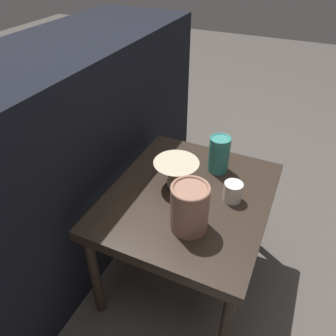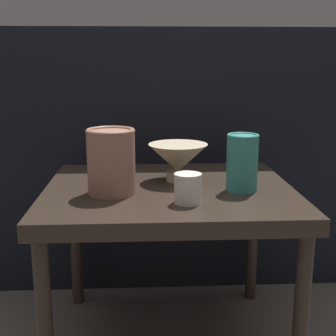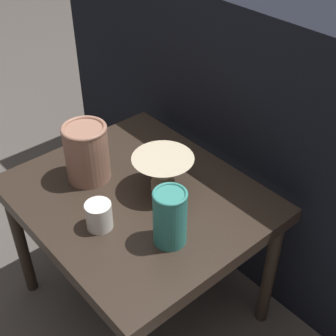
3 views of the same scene
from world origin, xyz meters
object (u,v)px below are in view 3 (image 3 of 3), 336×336
at_px(bowl, 163,171).
at_px(vase_textured_left, 87,152).
at_px(cup, 99,216).
at_px(vase_colorful_right, 170,217).

height_order(bowl, vase_textured_left, vase_textured_left).
bearing_deg(cup, bowl, 92.15).
xyz_separation_m(vase_colorful_right, cup, (-0.15, -0.10, -0.04)).
distance_m(bowl, vase_colorful_right, 0.19).
relative_size(vase_colorful_right, cup, 2.08).
bearing_deg(cup, vase_textured_left, 153.76).
relative_size(vase_textured_left, vase_colorful_right, 1.12).
xyz_separation_m(vase_textured_left, cup, (0.18, -0.09, -0.05)).
bearing_deg(bowl, vase_textured_left, -145.58).
bearing_deg(vase_textured_left, bowl, 34.42).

